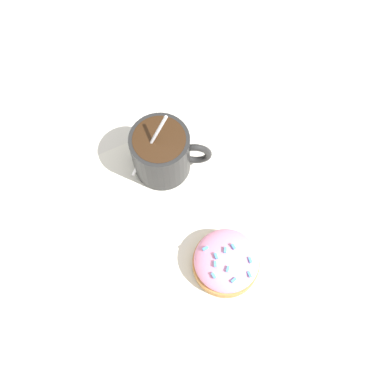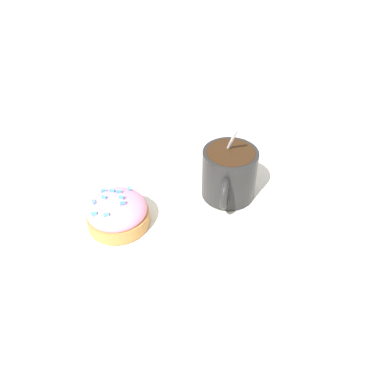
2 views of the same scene
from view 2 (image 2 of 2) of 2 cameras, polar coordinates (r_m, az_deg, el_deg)
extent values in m
plane|color=silver|center=(0.53, -1.99, -3.48)|extent=(3.00, 3.00, 0.00)
cube|color=white|center=(0.53, -2.00, -3.36)|extent=(0.29, 0.28, 0.00)
cylinder|color=black|center=(0.53, 5.68, 2.80)|extent=(0.08, 0.08, 0.07)
cylinder|color=#331E0F|center=(0.52, 5.90, 5.49)|extent=(0.07, 0.07, 0.01)
torus|color=black|center=(0.50, 5.06, -0.18)|extent=(0.03, 0.04, 0.04)
ellipsoid|color=silver|center=(0.54, 6.27, -0.72)|extent=(0.02, 0.02, 0.01)
cylinder|color=silver|center=(0.53, 5.23, 6.10)|extent=(0.01, 0.06, 0.11)
cylinder|color=#C18442|center=(0.51, -11.14, -3.84)|extent=(0.08, 0.08, 0.02)
ellipsoid|color=pink|center=(0.50, -11.36, -2.56)|extent=(0.08, 0.08, 0.04)
cube|color=#4C99EA|center=(0.50, -12.08, 0.19)|extent=(0.01, 0.01, 0.00)
cube|color=#4C99EA|center=(0.50, -14.76, -1.49)|extent=(0.00, 0.01, 0.00)
cube|color=#4C99EA|center=(0.48, -14.71, -3.12)|extent=(0.01, 0.00, 0.00)
cube|color=#4C99EA|center=(0.50, -11.11, 0.06)|extent=(0.01, 0.00, 0.00)
cube|color=#4C99EA|center=(0.50, -13.27, -0.78)|extent=(0.01, 0.01, 0.00)
cube|color=#4C99EA|center=(0.48, -10.66, -1.37)|extent=(0.01, 0.00, 0.00)
cube|color=#4C99EA|center=(0.49, -10.72, -0.79)|extent=(0.01, 0.01, 0.00)
cube|color=#4C99EA|center=(0.51, -9.56, 0.50)|extent=(0.00, 0.01, 0.00)
cube|color=#4C99EA|center=(0.51, -13.34, 0.21)|extent=(0.01, 0.00, 0.00)
cube|color=#4C99EA|center=(0.48, -12.94, -3.38)|extent=(0.01, 0.00, 0.00)
camera|label=1|loc=(0.51, -49.98, 55.45)|focal=42.00mm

